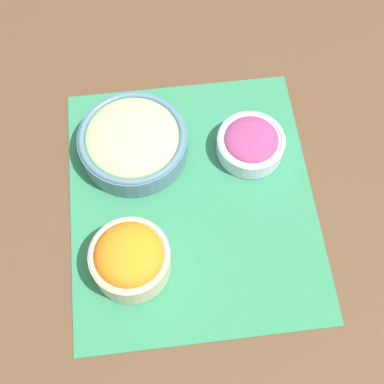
# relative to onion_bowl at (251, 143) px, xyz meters

# --- Properties ---
(ground_plane) EXTENTS (3.00, 3.00, 0.00)m
(ground_plane) POSITION_rel_onion_bowl_xyz_m (-0.09, 0.12, -0.03)
(ground_plane) COLOR #513823
(placemat) EXTENTS (0.50, 0.43, 0.00)m
(placemat) POSITION_rel_onion_bowl_xyz_m (-0.09, 0.12, -0.03)
(placemat) COLOR #2D7A51
(placemat) RESTS_ON ground_plane
(onion_bowl) EXTENTS (0.12, 0.12, 0.05)m
(onion_bowl) POSITION_rel_onion_bowl_xyz_m (0.00, 0.00, 0.00)
(onion_bowl) COLOR silver
(onion_bowl) RESTS_ON placemat
(carrot_bowl) EXTENTS (0.13, 0.13, 0.09)m
(carrot_bowl) POSITION_rel_onion_bowl_xyz_m (-0.20, 0.23, 0.02)
(carrot_bowl) COLOR beige
(carrot_bowl) RESTS_ON placemat
(cucumber_bowl) EXTENTS (0.20, 0.20, 0.07)m
(cucumber_bowl) POSITION_rel_onion_bowl_xyz_m (0.03, 0.21, 0.01)
(cucumber_bowl) COLOR slate
(cucumber_bowl) RESTS_ON placemat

